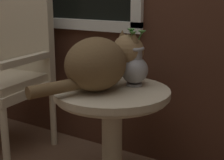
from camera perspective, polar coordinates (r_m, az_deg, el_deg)
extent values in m
cube|color=silver|center=(2.30, -4.91, 9.29)|extent=(0.89, 0.03, 0.07)
cylinder|color=beige|center=(1.87, 0.00, -10.04)|extent=(0.11, 0.11, 0.50)
cylinder|color=beige|center=(1.77, 0.00, -2.11)|extent=(0.61, 0.61, 0.03)
torus|color=beige|center=(1.78, 0.00, -2.96)|extent=(0.59, 0.59, 0.02)
cylinder|color=beige|center=(2.11, -17.54, -9.90)|extent=(0.04, 0.04, 0.42)
cylinder|color=beige|center=(2.74, -18.17, -4.24)|extent=(0.04, 0.04, 0.42)
cylinder|color=beige|center=(2.43, -9.90, -6.08)|extent=(0.04, 0.04, 0.42)
cube|color=beige|center=(2.35, -18.35, -1.22)|extent=(0.58, 0.56, 0.06)
cube|color=#BBA98B|center=(2.33, -18.45, 0.08)|extent=(0.53, 0.51, 0.05)
cube|color=beige|center=(2.45, -15.21, 7.07)|extent=(0.53, 0.11, 0.56)
cube|color=beige|center=(2.14, -14.20, 3.38)|extent=(0.09, 0.47, 0.04)
ellipsoid|color=brown|center=(1.71, -2.75, 2.66)|extent=(0.37, 0.41, 0.28)
sphere|color=olive|center=(1.83, 2.69, 4.99)|extent=(0.17, 0.17, 0.17)
cone|color=brown|center=(1.79, 3.73, 7.26)|extent=(0.06, 0.06, 0.06)
cone|color=brown|center=(1.86, 1.75, 7.56)|extent=(0.06, 0.06, 0.06)
cylinder|color=brown|center=(1.62, -9.24, -1.27)|extent=(0.16, 0.30, 0.06)
cylinder|color=#99999E|center=(1.84, 3.77, -0.72)|extent=(0.09, 0.09, 0.01)
ellipsoid|color=#99999E|center=(1.82, 3.81, 1.69)|extent=(0.15, 0.15, 0.15)
cylinder|color=#99999E|center=(1.81, 3.86, 4.37)|extent=(0.08, 0.08, 0.06)
torus|color=#99999E|center=(1.80, 3.87, 5.32)|extent=(0.10, 0.10, 0.02)
cylinder|color=#47893D|center=(1.80, 3.56, 6.84)|extent=(0.03, 0.01, 0.10)
cone|color=#47893D|center=(1.81, 3.25, 8.35)|extent=(0.04, 0.04, 0.02)
cylinder|color=#47893D|center=(1.80, 4.47, 6.67)|extent=(0.03, 0.04, 0.09)
cone|color=#47893D|center=(1.81, 5.06, 8.01)|extent=(0.04, 0.04, 0.02)
cylinder|color=#47893D|center=(1.79, 3.70, 6.59)|extent=(0.01, 0.02, 0.08)
cone|color=#47893D|center=(1.79, 3.52, 7.87)|extent=(0.04, 0.04, 0.02)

